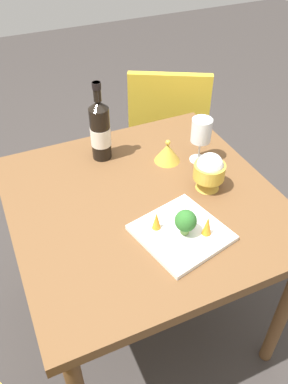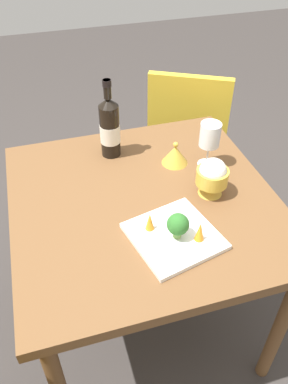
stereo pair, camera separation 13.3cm
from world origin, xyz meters
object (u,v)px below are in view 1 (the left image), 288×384
wine_bottle (100,130)px  carrot_garnish_right (156,220)px  broccoli_floret (186,221)px  rice_bowl_lid (167,152)px  serving_plate (181,233)px  chair_near_window (168,125)px  rice_bowl (209,171)px  wine_glass (201,131)px  carrot_garnish_left (207,226)px

wine_bottle → carrot_garnish_right: 0.46m
broccoli_floret → rice_bowl_lid: bearing=-109.0°
rice_bowl_lid → serving_plate: (0.14, 0.37, -0.03)m
chair_near_window → rice_bowl: size_ratio=6.00×
wine_glass → carrot_garnish_right: 0.43m
serving_plate → carrot_garnish_right: 0.09m
wine_bottle → serving_plate: size_ratio=1.03×
chair_near_window → carrot_garnish_left: (0.34, 0.92, 0.24)m
wine_bottle → broccoli_floret: (-0.09, 0.51, -0.06)m
wine_bottle → carrot_garnish_left: (-0.15, 0.54, -0.07)m
rice_bowl_lid → chair_near_window: bearing=-117.9°
wine_bottle → serving_plate: bearing=99.7°
wine_glass → rice_bowl_lid: 0.15m
carrot_garnish_left → wine_bottle: bearing=-74.4°
rice_bowl → carrot_garnish_left: (0.13, 0.20, -0.02)m
rice_bowl → rice_bowl_lid: (0.06, -0.20, -0.04)m
serving_plate → carrot_garnish_right: bearing=-34.7°
carrot_garnish_left → carrot_garnish_right: carrot_garnish_left is taller
carrot_garnish_left → carrot_garnish_right: (0.13, -0.08, -0.00)m
chair_near_window → rice_bowl: 0.80m
serving_plate → rice_bowl_lid: bearing=-110.2°
wine_bottle → rice_bowl_lid: (-0.22, 0.13, -0.08)m
rice_bowl → carrot_garnish_right: rice_bowl is taller
wine_bottle → broccoli_floret: size_ratio=3.62×
serving_plate → broccoli_floret: bearing=119.7°
wine_bottle → serving_plate: wine_bottle is taller
wine_glass → rice_bowl_lid: (0.11, -0.05, -0.09)m
broccoli_floret → chair_near_window: bearing=-114.3°
wine_bottle → broccoli_floret: bearing=100.1°
chair_near_window → wine_bottle: size_ratio=2.73×
rice_bowl → rice_bowl_lid: 0.21m
wine_bottle → carrot_garnish_left: size_ratio=4.53×
chair_near_window → carrot_garnish_right: bearing=-91.1°
wine_glass → broccoli_floret: wine_glass is taller
broccoli_floret → carrot_garnish_right: (0.07, -0.05, -0.02)m
chair_near_window → serving_plate: 0.99m
carrot_garnish_left → chair_near_window: bearing=-110.4°
serving_plate → carrot_garnish_right: carrot_garnish_right is taller
rice_bowl_lid → serving_plate: bearing=69.8°
chair_near_window → rice_bowl: (0.21, 0.72, 0.27)m
wine_glass → serving_plate: 0.42m
wine_glass → chair_near_window: bearing=-105.9°
wine_bottle → serving_plate: 0.52m
chair_near_window → serving_plate: (0.41, 0.88, 0.20)m
rice_bowl_lid → carrot_garnish_left: 0.41m
rice_bowl_lid → broccoli_floret: broccoli_floret is taller
wine_glass → carrot_garnish_left: wine_glass is taller
broccoli_floret → carrot_garnish_left: size_ratio=1.25×
carrot_garnish_left → wine_glass: bearing=-116.8°
rice_bowl_lid → carrot_garnish_right: 0.38m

